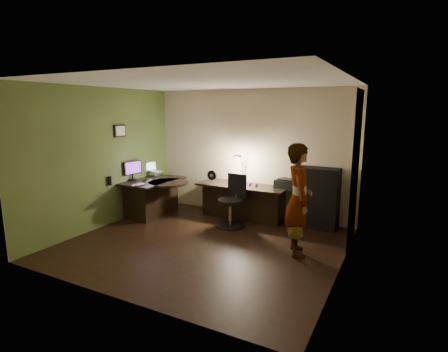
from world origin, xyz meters
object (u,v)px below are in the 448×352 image
at_px(person, 298,200).
at_px(desk_right, 242,202).
at_px(desk_left, 153,198).
at_px(monitor, 132,173).
at_px(cabinet, 318,198).
at_px(office_chair, 230,201).

bearing_deg(person, desk_right, 25.84).
xyz_separation_m(desk_left, monitor, (-0.35, -0.23, 0.55)).
bearing_deg(cabinet, monitor, -162.00).
height_order(desk_left, cabinet, cabinet).
bearing_deg(desk_left, desk_right, 22.82).
bearing_deg(monitor, desk_right, 30.86).
relative_size(office_chair, person, 0.58).
distance_m(monitor, person, 3.72).
distance_m(desk_right, cabinet, 1.57).
xyz_separation_m(desk_right, monitor, (-2.15, -0.92, 0.58)).
bearing_deg(desk_left, monitor, -144.85).
height_order(desk_left, desk_right, desk_left).
xyz_separation_m(desk_right, office_chair, (0.02, -0.58, 0.15)).
xyz_separation_m(desk_left, office_chair, (1.82, 0.11, 0.12)).
height_order(desk_left, office_chair, office_chair).
bearing_deg(desk_right, desk_left, -158.36).
relative_size(cabinet, monitor, 2.65).
distance_m(desk_left, desk_right, 1.93).
bearing_deg(cabinet, desk_left, -164.05).
relative_size(desk_left, cabinet, 1.15).
distance_m(desk_right, person, 2.07).
bearing_deg(desk_right, office_chair, -87.43).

